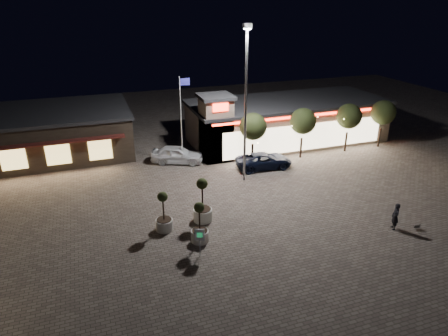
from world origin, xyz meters
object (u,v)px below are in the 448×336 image
object	(u,v)px
pedestrian	(395,216)
pickup_truck	(264,160)
white_sedan	(177,154)
valet_sign	(200,237)
planter_mid	(200,229)
planter_left	(164,218)

from	to	relation	value
pedestrian	pickup_truck	bearing A→B (deg)	-143.44
white_sedan	valet_sign	distance (m)	14.69
pedestrian	valet_sign	distance (m)	12.96
planter_mid	pedestrian	bearing A→B (deg)	-12.87
planter_mid	white_sedan	bearing A→B (deg)	82.94
planter_mid	valet_sign	world-z (taller)	planter_mid
valet_sign	planter_mid	bearing A→B (deg)	73.96
white_sedan	pedestrian	distance (m)	19.27
white_sedan	pedestrian	size ratio (longest dim) A/B	2.57
planter_mid	planter_left	bearing A→B (deg)	132.21
pedestrian	planter_mid	xyz separation A→B (m)	(-12.46, 2.85, -0.08)
valet_sign	pedestrian	bearing A→B (deg)	-6.17
pedestrian	planter_left	bearing A→B (deg)	-89.62
planter_left	planter_mid	size ratio (longest dim) A/B	1.02
pickup_truck	valet_sign	world-z (taller)	valet_sign
pickup_truck	pedestrian	size ratio (longest dim) A/B	2.72
planter_left	valet_sign	world-z (taller)	planter_left
white_sedan	valet_sign	world-z (taller)	valet_sign
white_sedan	planter_left	size ratio (longest dim) A/B	1.71
planter_mid	valet_sign	size ratio (longest dim) A/B	1.51
pickup_truck	planter_mid	world-z (taller)	planter_mid
pickup_truck	pedestrian	world-z (taller)	pedestrian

